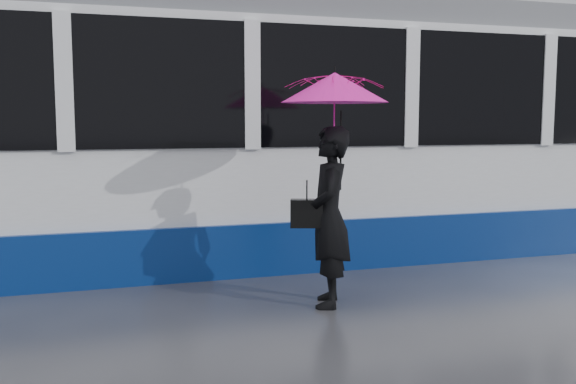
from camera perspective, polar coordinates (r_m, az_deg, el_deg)
name	(u,v)px	position (r m, az deg, el deg)	size (l,w,h in m)	color
ground	(231,312)	(6.21, -5.08, -10.56)	(90.00, 90.00, 0.00)	#2C2B30
rails	(190,257)	(8.59, -8.69, -5.77)	(34.00, 1.51, 0.02)	#3F3D38
tram	(111,134)	(8.31, -15.43, 4.99)	(26.00, 2.56, 3.35)	white
woman	(329,217)	(6.23, 3.65, -2.23)	(0.64, 0.42, 1.75)	black
umbrella	(335,109)	(6.18, 4.16, 7.40)	(1.31, 1.31, 1.18)	#E5138E
handbag	(307,213)	(6.17, 1.68, -1.91)	(0.34, 0.23, 0.45)	black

